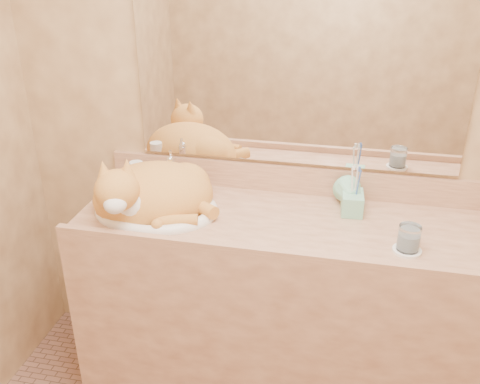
% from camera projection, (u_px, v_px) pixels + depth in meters
% --- Properties ---
extents(wall_back, '(2.40, 0.02, 2.50)m').
position_uv_depth(wall_back, '(297.00, 100.00, 2.12)').
color(wall_back, olive).
rests_on(wall_back, ground).
extents(vanity_counter, '(1.60, 0.55, 0.85)m').
position_uv_depth(vanity_counter, '(280.00, 310.00, 2.23)').
color(vanity_counter, '#935F42').
rests_on(vanity_counter, floor).
extents(mirror, '(1.30, 0.02, 0.80)m').
position_uv_depth(mirror, '(298.00, 65.00, 2.05)').
color(mirror, white).
rests_on(mirror, wall_back).
extents(sink_basin, '(0.57, 0.51, 0.15)m').
position_uv_depth(sink_basin, '(155.00, 193.00, 2.09)').
color(sink_basin, white).
rests_on(sink_basin, vanity_counter).
extents(faucet, '(0.05, 0.12, 0.17)m').
position_uv_depth(faucet, '(171.00, 173.00, 2.26)').
color(faucet, white).
rests_on(faucet, vanity_counter).
extents(cat, '(0.60, 0.56, 0.26)m').
position_uv_depth(cat, '(150.00, 191.00, 2.09)').
color(cat, '#C2782C').
rests_on(cat, sink_basin).
extents(soap_dispenser, '(0.09, 0.09, 0.18)m').
position_uv_depth(soap_dispenser, '(354.00, 198.00, 2.02)').
color(soap_dispenser, '#7ECAA4').
rests_on(soap_dispenser, vanity_counter).
extents(toothbrush_cup, '(0.15, 0.15, 0.11)m').
position_uv_depth(toothbrush_cup, '(354.00, 201.00, 2.09)').
color(toothbrush_cup, '#7ECAA4').
rests_on(toothbrush_cup, vanity_counter).
extents(toothbrushes, '(0.03, 0.03, 0.20)m').
position_uv_depth(toothbrushes, '(355.00, 185.00, 2.06)').
color(toothbrushes, white).
rests_on(toothbrushes, toothbrush_cup).
extents(saucer, '(0.10, 0.10, 0.01)m').
position_uv_depth(saucer, '(407.00, 250.00, 1.85)').
color(saucer, white).
rests_on(saucer, vanity_counter).
extents(water_glass, '(0.08, 0.08, 0.09)m').
position_uv_depth(water_glass, '(409.00, 238.00, 1.83)').
color(water_glass, silver).
rests_on(water_glass, saucer).
extents(lotion_bottle, '(0.06, 0.06, 0.13)m').
position_uv_depth(lotion_bottle, '(137.00, 177.00, 2.26)').
color(lotion_bottle, white).
rests_on(lotion_bottle, vanity_counter).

